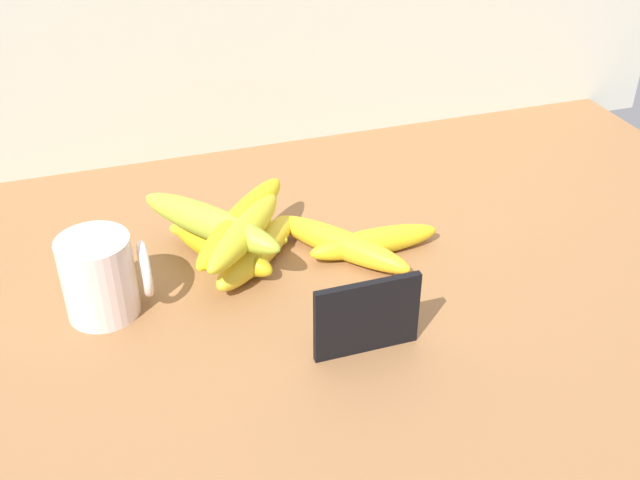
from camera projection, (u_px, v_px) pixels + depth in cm
name	position (u px, v px, depth cm)	size (l,w,h in cm)	color
counter_top	(380.00, 287.00, 88.32)	(110.00, 76.00, 3.00)	#92623B
chalkboard_sign	(367.00, 319.00, 74.87)	(11.00, 1.80, 8.40)	black
coffee_mug	(102.00, 276.00, 79.65)	(9.23, 7.73, 9.27)	silver
banana_0	(340.00, 243.00, 90.25)	(19.33, 3.50, 3.50)	yellow
banana_1	(228.00, 234.00, 92.07)	(15.03, 3.34, 3.34)	gold
banana_2	(256.00, 252.00, 88.30)	(16.09, 3.93, 3.93)	yellow
banana_3	(374.00, 242.00, 90.70)	(16.43, 3.30, 3.30)	yellow
banana_4	(223.00, 250.00, 88.83)	(15.12, 3.77, 3.77)	gold
banana_5	(210.00, 222.00, 86.72)	(20.32, 3.89, 3.89)	#A4BE33
banana_6	(244.00, 231.00, 85.09)	(17.05, 3.60, 3.60)	yellow
banana_7	(242.00, 221.00, 86.93)	(20.82, 3.64, 3.64)	yellow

